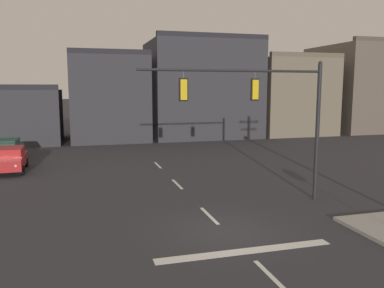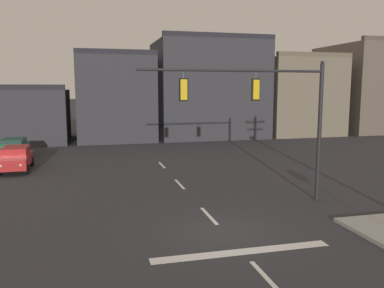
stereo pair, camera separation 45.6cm
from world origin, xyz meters
name	(u,v)px [view 1 (the left image)]	position (x,y,z in m)	size (l,w,h in m)	color
ground_plane	(225,231)	(0.00, 0.00, 0.00)	(400.00, 400.00, 0.00)	#2B2B30
stop_bar_paint	(246,251)	(0.00, -2.00, 0.00)	(6.40, 0.50, 0.01)	silver
lane_centreline	(209,216)	(0.00, 2.00, 0.00)	(0.16, 26.40, 0.01)	silver
signal_mast_near_side	(269,106)	(3.30, 3.10, 4.75)	(9.00, 0.36, 6.87)	black
car_lot_nearside	(10,159)	(-9.96, 14.57, 0.86)	(2.03, 4.50, 1.61)	#A81E1E
car_lot_middle	(7,149)	(-10.91, 19.47, 0.86)	(1.97, 4.48, 1.61)	#143D28
building_row	(233,95)	(12.40, 30.81, 4.77)	(53.39, 12.81, 11.46)	#2D2D33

